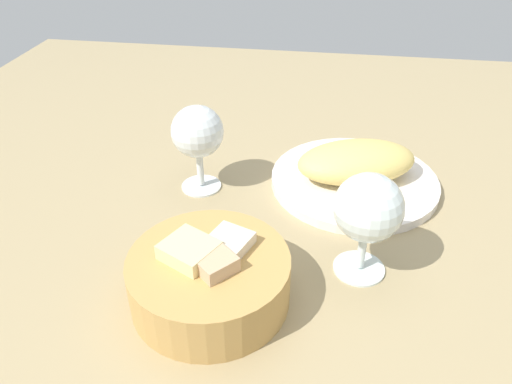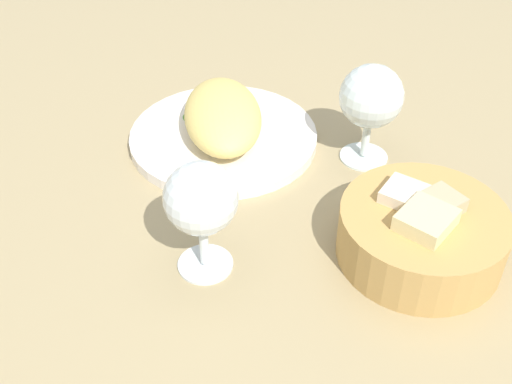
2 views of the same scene
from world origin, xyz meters
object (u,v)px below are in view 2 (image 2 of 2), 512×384
at_px(bread_basket, 421,233).
at_px(wine_glass_far, 371,100).
at_px(plate, 224,137).
at_px(wine_glass_near, 201,202).

xyz_separation_m(bread_basket, wine_glass_far, (-0.16, -0.07, 0.05)).
bearing_deg(bread_basket, wine_glass_far, -156.31).
distance_m(plate, bread_basket, 0.30).
relative_size(plate, wine_glass_near, 1.91).
xyz_separation_m(wine_glass_near, wine_glass_far, (-0.23, 0.15, -0.00)).
height_order(plate, wine_glass_near, wine_glass_near).
xyz_separation_m(plate, wine_glass_near, (0.23, 0.04, 0.08)).
relative_size(bread_basket, wine_glass_far, 1.34).
bearing_deg(wine_glass_near, plate, -169.96).
relative_size(plate, bread_basket, 1.41).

